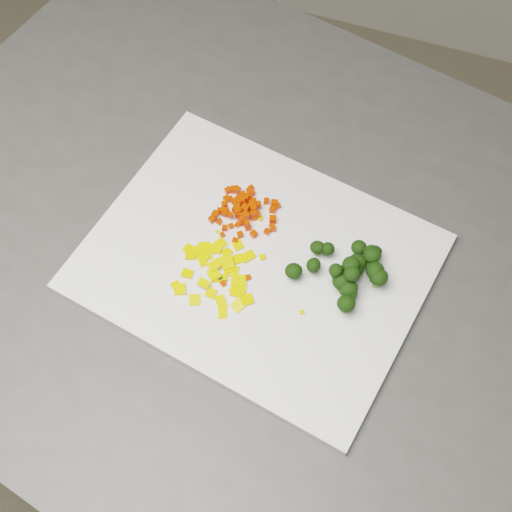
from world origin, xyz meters
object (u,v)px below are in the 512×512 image
(cutting_board, at_px, (256,262))
(carrot_pile, at_px, (245,210))
(pepper_pile, at_px, (215,274))
(broccoli_pile, at_px, (338,264))
(counter_block, at_px, (279,383))

(cutting_board, xyz_separation_m, carrot_pile, (-0.03, 0.06, 0.02))
(pepper_pile, bearing_deg, broccoli_pile, 20.74)
(carrot_pile, relative_size, broccoli_pile, 0.83)
(counter_block, bearing_deg, carrot_pile, 150.03)
(carrot_pile, distance_m, broccoli_pile, 0.14)
(cutting_board, height_order, broccoli_pile, broccoli_pile)
(counter_block, distance_m, pepper_pile, 0.48)
(carrot_pile, relative_size, pepper_pile, 0.86)
(cutting_board, xyz_separation_m, pepper_pile, (-0.04, -0.04, 0.01))
(counter_block, xyz_separation_m, carrot_pile, (-0.07, 0.04, 0.47))
(pepper_pile, bearing_deg, counter_block, 33.64)
(counter_block, xyz_separation_m, pepper_pile, (-0.08, -0.05, 0.47))
(counter_block, height_order, broccoli_pile, broccoli_pile)
(cutting_board, relative_size, pepper_pile, 3.88)
(counter_block, relative_size, cutting_board, 2.77)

